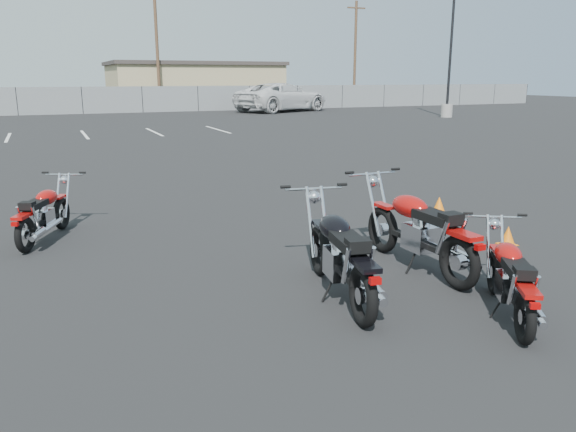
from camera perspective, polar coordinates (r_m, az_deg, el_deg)
name	(u,v)px	position (r m, az deg, el deg)	size (l,w,h in m)	color
ground	(293,279)	(7.00, 0.46, -6.42)	(120.00, 120.00, 0.00)	black
motorcycle_front_red	(44,214)	(9.29, -23.55, 0.21)	(1.12, 1.83, 0.92)	black
motorcycle_second_black	(340,255)	(6.30, 5.34, -3.95)	(0.92, 2.26, 1.11)	black
motorcycle_third_red	(419,230)	(7.40, 13.18, -1.43)	(0.91, 2.34, 1.15)	black
motorcycle_rear_red	(511,279)	(6.26, 21.70, -5.97)	(1.27, 1.74, 0.90)	black
training_cone_near	(439,205)	(10.71, 15.09, 1.13)	(0.25, 0.25, 0.30)	orange
training_cone_far	(508,236)	(8.98, 21.43, -1.86)	(0.24, 0.24, 0.28)	orange
light_pole_east	(449,70)	(36.73, 16.08, 14.07)	(0.80, 0.70, 10.80)	gray
chainlink_fence	(82,100)	(41.11, -20.18, 10.97)	(80.06, 0.06, 1.80)	slate
tan_building_east	(194,84)	(51.58, -9.57, 13.12)	(14.40, 9.40, 3.70)	tan
utility_pole_c	(157,47)	(45.88, -13.16, 16.41)	(1.80, 0.24, 9.00)	#483121
utility_pole_d	(355,51)	(53.22, 6.84, 16.27)	(1.80, 0.24, 9.00)	#483121
parking_line_stripes	(47,136)	(26.11, -23.26, 7.48)	(15.12, 4.00, 0.01)	silver
white_van	(282,89)	(41.43, -0.61, 12.79)	(8.42, 3.37, 3.20)	silver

